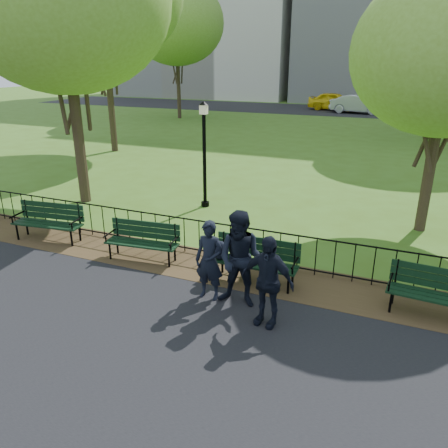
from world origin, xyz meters
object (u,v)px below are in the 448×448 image
at_px(person_mid, 241,260).
at_px(person_right, 267,281).
at_px(park_bench_right_a, 439,289).
at_px(sedan_silver, 358,104).
at_px(park_bench_left_a, 143,237).
at_px(person_left, 209,261).
at_px(taxi, 334,101).
at_px(park_bench_left_b, 49,218).
at_px(tree_far_w, 176,23).
at_px(lamppost, 204,151).
at_px(park_bench_main, 243,254).

relative_size(person_mid, person_right, 1.12).
height_order(park_bench_right_a, sedan_silver, sedan_silver).
bearing_deg(person_right, park_bench_left_a, 165.62).
relative_size(person_left, taxi, 0.34).
bearing_deg(park_bench_left_b, tree_far_w, 103.03).
bearing_deg(lamppost, park_bench_main, -55.92).
bearing_deg(park_bench_right_a, park_bench_left_b, -176.56).
distance_m(lamppost, sedan_silver, 28.13).
bearing_deg(person_right, tree_far_w, 129.82).
bearing_deg(sedan_silver, taxi, 59.73).
height_order(park_bench_main, sedan_silver, sedan_silver).
xyz_separation_m(park_bench_left_a, tree_far_w, (-11.69, 23.50, 6.37)).
height_order(park_bench_main, park_bench_left_a, park_bench_main).
relative_size(lamppost, taxi, 0.70).
xyz_separation_m(person_right, taxi, (-4.76, 35.37, -0.05)).
bearing_deg(park_bench_left_b, park_bench_right_a, -8.19).
xyz_separation_m(park_bench_left_a, lamppost, (-0.35, 4.14, 1.23)).
bearing_deg(park_bench_right_a, park_bench_left_a, -176.15).
distance_m(park_bench_left_b, person_mid, 5.86).
height_order(park_bench_left_b, tree_far_w, tree_far_w).
bearing_deg(park_bench_left_a, sedan_silver, 81.80).
bearing_deg(person_left, tree_far_w, 119.29).
height_order(park_bench_left_b, park_bench_right_a, park_bench_left_b).
relative_size(park_bench_left_b, park_bench_right_a, 1.07).
bearing_deg(person_left, park_bench_left_a, 154.38).
xyz_separation_m(person_left, sedan_silver, (-1.14, 33.26, -0.03)).
distance_m(park_bench_right_a, lamppost, 7.94).
xyz_separation_m(person_mid, taxi, (-4.11, 34.94, -0.15)).
xyz_separation_m(person_left, taxi, (-3.46, 34.93, -0.01)).
bearing_deg(person_left, person_right, -18.70).
relative_size(park_bench_right_a, person_left, 1.12).
distance_m(park_bench_left_a, person_left, 2.43).
height_order(park_bench_left_a, lamppost, lamppost).
bearing_deg(park_bench_left_a, person_left, -31.77).
xyz_separation_m(taxi, sedan_silver, (2.32, -1.67, -0.02)).
relative_size(tree_far_w, person_mid, 5.30).
bearing_deg(person_mid, tree_far_w, 119.39).
xyz_separation_m(park_bench_right_a, person_right, (-2.81, -1.45, 0.29)).
distance_m(lamppost, tree_far_w, 23.01).
height_order(person_left, person_right, person_right).
bearing_deg(lamppost, sedan_silver, 87.16).
bearing_deg(park_bench_right_a, sedan_silver, 103.35).
distance_m(tree_far_w, person_left, 28.84).
xyz_separation_m(tree_far_w, sedan_silver, (12.73, 8.73, -6.15)).
distance_m(park_bench_left_b, sedan_silver, 32.39).
relative_size(person_mid, sedan_silver, 0.40).
bearing_deg(park_bench_main, park_bench_left_b, 177.30).
relative_size(park_bench_main, person_right, 1.09).
height_order(person_right, sedan_silver, person_right).
relative_size(person_mid, taxi, 0.40).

